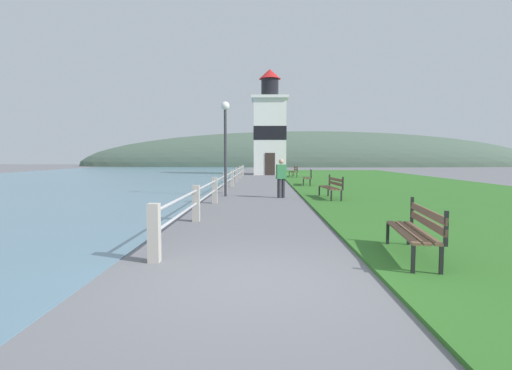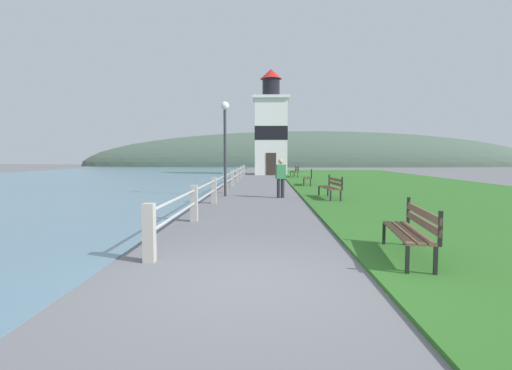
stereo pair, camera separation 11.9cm
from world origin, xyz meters
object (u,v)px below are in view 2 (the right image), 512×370
object	(u,v)px
park_bench_midway	(331,186)
park_bench_by_lighthouse	(295,171)
lighthouse	(271,130)
lamp_post	(225,131)
park_bench_near	(412,228)
person_strolling	(281,177)
park_bench_far	(309,177)

from	to	relation	value
park_bench_midway	park_bench_by_lighthouse	distance (m)	16.29
park_bench_by_lighthouse	lighthouse	world-z (taller)	lighthouse
lamp_post	park_bench_near	bearing A→B (deg)	-68.74
park_bench_by_lighthouse	park_bench_midway	bearing A→B (deg)	87.74
park_bench_near	lighthouse	size ratio (longest dim) A/B	0.20
park_bench_midway	lamp_post	bearing A→B (deg)	-22.53
park_bench_near	person_strolling	xyz separation A→B (m)	(-1.73, 9.78, 0.32)
park_bench_far	person_strolling	xyz separation A→B (m)	(-1.84, -6.42, 0.32)
park_bench_near	park_bench_midway	xyz separation A→B (m)	(0.21, 9.06, 0.00)
park_bench_midway	person_strolling	size ratio (longest dim) A/B	1.25
park_bench_near	lighthouse	distance (m)	31.15
lighthouse	person_strolling	world-z (taller)	lighthouse
lighthouse	park_bench_far	bearing A→B (deg)	-82.46
park_bench_midway	park_bench_by_lighthouse	xyz separation A→B (m)	(-0.20, 16.28, -0.00)
park_bench_near	park_bench_midway	distance (m)	9.06
park_bench_far	park_bench_by_lighthouse	size ratio (longest dim) A/B	0.91
park_bench_far	lighthouse	size ratio (longest dim) A/B	0.18
park_bench_midway	lighthouse	size ratio (longest dim) A/B	0.20
park_bench_midway	lighthouse	xyz separation A→B (m)	(-2.04, 21.83, 3.57)
lamp_post	park_bench_midway	bearing A→B (deg)	-17.37
park_bench_near	lighthouse	xyz separation A→B (m)	(-1.84, 30.89, 3.57)
lighthouse	park_bench_midway	bearing A→B (deg)	-84.65
park_bench_near	lighthouse	bearing A→B (deg)	-79.66
lighthouse	park_bench_near	bearing A→B (deg)	-86.60
park_bench_far	lighthouse	world-z (taller)	lighthouse
lighthouse	lamp_post	xyz separation A→B (m)	(-2.20, -20.50, -1.37)
park_bench_near	park_bench_by_lighthouse	size ratio (longest dim) A/B	1.01
park_bench_far	lamp_post	bearing A→B (deg)	60.70
park_bench_far	park_bench_near	bearing A→B (deg)	95.79
park_bench_midway	lamp_post	distance (m)	4.96
park_bench_near	park_bench_by_lighthouse	world-z (taller)	same
lighthouse	lamp_post	bearing A→B (deg)	-96.14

